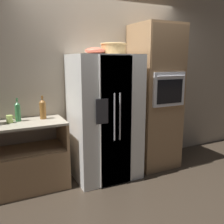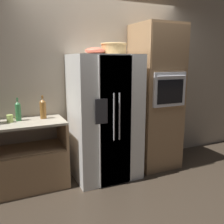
{
  "view_description": "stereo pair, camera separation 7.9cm",
  "coord_description": "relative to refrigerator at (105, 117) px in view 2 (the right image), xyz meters",
  "views": [
    {
      "loc": [
        -1.53,
        -3.07,
        1.65
      ],
      "look_at": [
        -0.07,
        -0.07,
        0.95
      ],
      "focal_mm": 40.0,
      "sensor_mm": 36.0,
      "label": 1
    },
    {
      "loc": [
        -1.46,
        -3.1,
        1.65
      ],
      "look_at": [
        -0.07,
        -0.07,
        0.95
      ],
      "focal_mm": 40.0,
      "sensor_mm": 36.0,
      "label": 2
    }
  ],
  "objects": [
    {
      "name": "ground_plane",
      "position": [
        0.14,
        -0.02,
        -0.86
      ],
      "size": [
        20.0,
        20.0,
        0.0
      ],
      "primitive_type": "plane",
      "color": "#382D23"
    },
    {
      "name": "wall_back",
      "position": [
        0.14,
        0.4,
        0.54
      ],
      "size": [
        12.0,
        0.06,
        2.8
      ],
      "color": "tan",
      "rests_on": "ground_plane"
    },
    {
      "name": "counter_left",
      "position": [
        -1.23,
        0.09,
        -0.54
      ],
      "size": [
        1.3,
        0.56,
        0.88
      ],
      "color": "#93704C",
      "rests_on": "ground_plane"
    },
    {
      "name": "refrigerator",
      "position": [
        0.0,
        0.0,
        0.0
      ],
      "size": [
        0.89,
        0.77,
        1.72
      ],
      "color": "white",
      "rests_on": "ground_plane"
    },
    {
      "name": "wall_oven",
      "position": [
        0.86,
        0.04,
        0.22
      ],
      "size": [
        0.64,
        0.73,
        2.16
      ],
      "color": "#93704C",
      "rests_on": "ground_plane"
    },
    {
      "name": "wicker_basket",
      "position": [
        0.13,
        -0.03,
        0.94
      ],
      "size": [
        0.35,
        0.35,
        0.14
      ],
      "color": "tan",
      "rests_on": "refrigerator"
    },
    {
      "name": "fruit_bowl",
      "position": [
        -0.14,
        -0.02,
        0.9
      ],
      "size": [
        0.26,
        0.26,
        0.08
      ],
      "color": "#DB664C",
      "rests_on": "refrigerator"
    },
    {
      "name": "bottle_tall",
      "position": [
        -1.11,
        0.19,
        0.15
      ],
      "size": [
        0.07,
        0.07,
        0.29
      ],
      "color": "#33723F",
      "rests_on": "counter_left"
    },
    {
      "name": "bottle_short",
      "position": [
        -0.81,
        0.18,
        0.16
      ],
      "size": [
        0.08,
        0.08,
        0.31
      ],
      "color": "brown",
      "rests_on": "counter_left"
    },
    {
      "name": "mug",
      "position": [
        -1.22,
        0.14,
        0.07
      ],
      "size": [
        0.11,
        0.08,
        0.09
      ],
      "color": "#B2D166",
      "rests_on": "counter_left"
    }
  ]
}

